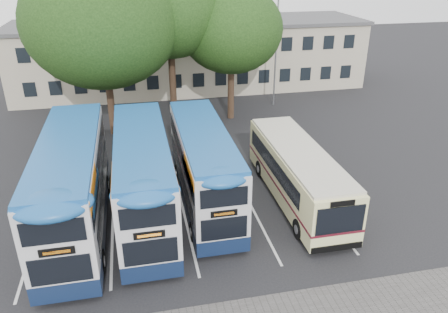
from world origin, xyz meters
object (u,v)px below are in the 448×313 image
(lamp_post, at_px, (276,45))
(tree_right, at_px, (231,29))
(tree_left, at_px, (102,22))
(bus_dd_right, at_px, (204,164))
(bus_dd_left, at_px, (73,182))
(bus_single, at_px, (297,171))
(bus_dd_mid, at_px, (143,174))
(tree_mid, at_px, (169,12))

(lamp_post, distance_m, tree_right, 5.22)
(tree_left, height_order, tree_right, tree_left)
(lamp_post, height_order, bus_dd_right, lamp_post)
(tree_left, height_order, bus_dd_left, tree_left)
(bus_dd_right, bearing_deg, bus_single, -7.94)
(tree_right, bearing_deg, lamp_post, 28.84)
(lamp_post, xyz_separation_m, bus_dd_right, (-8.54, -14.65, -2.84))
(bus_dd_mid, xyz_separation_m, bus_dd_right, (3.05, 0.78, -0.12))
(lamp_post, bearing_deg, tree_mid, -165.38)
(bus_dd_right, bearing_deg, bus_dd_left, -170.54)
(lamp_post, relative_size, bus_dd_right, 0.93)
(tree_mid, bearing_deg, bus_dd_right, -88.96)
(tree_mid, relative_size, bus_dd_right, 1.16)
(tree_left, distance_m, tree_mid, 4.82)
(lamp_post, height_order, bus_single, lamp_post)
(bus_single, bearing_deg, tree_right, 92.51)
(bus_dd_left, distance_m, bus_dd_mid, 3.19)
(tree_right, distance_m, bus_dd_mid, 15.59)
(tree_mid, xyz_separation_m, bus_dd_left, (-6.01, -13.40, -5.68))
(lamp_post, height_order, bus_dd_mid, lamp_post)
(bus_dd_left, bearing_deg, tree_left, 83.05)
(bus_dd_left, xyz_separation_m, bus_dd_right, (6.23, 1.04, -0.21))
(tree_left, distance_m, tree_right, 9.18)
(bus_dd_left, distance_m, bus_single, 11.06)
(bus_dd_left, bearing_deg, bus_dd_mid, 4.67)
(tree_right, distance_m, bus_dd_right, 13.76)
(bus_dd_left, relative_size, bus_single, 1.09)
(tree_left, height_order, bus_dd_right, tree_left)
(tree_left, bearing_deg, bus_dd_left, -96.95)
(tree_mid, distance_m, bus_dd_right, 13.70)
(tree_left, bearing_deg, lamp_post, 15.96)
(bus_single, bearing_deg, bus_dd_left, -178.08)
(tree_right, xyz_separation_m, bus_dd_mid, (-7.28, -13.05, -4.45))
(tree_left, height_order, tree_mid, tree_left)
(tree_right, height_order, bus_dd_right, tree_right)
(tree_left, distance_m, bus_single, 16.18)
(tree_right, relative_size, bus_single, 1.02)
(tree_right, height_order, bus_dd_left, tree_right)
(bus_dd_left, relative_size, bus_dd_mid, 1.04)
(bus_dd_left, relative_size, bus_dd_right, 1.09)
(tree_mid, bearing_deg, tree_right, -1.16)
(tree_right, height_order, bus_single, tree_right)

